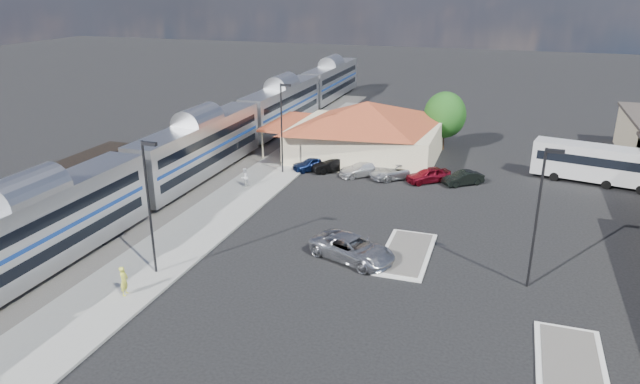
% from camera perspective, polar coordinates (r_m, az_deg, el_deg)
% --- Properties ---
extents(ground, '(280.00, 280.00, 0.00)m').
position_cam_1_polar(ground, '(39.64, 2.37, -6.67)').
color(ground, black).
rests_on(ground, ground).
extents(railbed, '(16.00, 100.00, 0.12)m').
position_cam_1_polar(railbed, '(55.00, -16.64, 0.38)').
color(railbed, '#4C4944').
rests_on(railbed, ground).
extents(platform, '(5.50, 92.00, 0.18)m').
position_cam_1_polar(platform, '(48.87, -9.24, -1.46)').
color(platform, gray).
rests_on(platform, ground).
extents(passenger_train, '(3.00, 104.00, 5.55)m').
position_cam_1_polar(passenger_train, '(56.08, -11.88, 4.20)').
color(passenger_train, silver).
rests_on(passenger_train, ground).
extents(freight_cars, '(2.80, 46.00, 4.00)m').
position_cam_1_polar(freight_cars, '(51.65, -23.49, 0.44)').
color(freight_cars, black).
rests_on(freight_cars, ground).
extents(station_depot, '(18.35, 12.24, 6.20)m').
position_cam_1_polar(station_depot, '(61.54, 4.61, 6.23)').
color(station_depot, '#BDAF8A').
rests_on(station_depot, ground).
extents(traffic_island_south, '(3.30, 7.50, 0.21)m').
position_cam_1_polar(traffic_island_south, '(40.57, 8.63, -6.07)').
color(traffic_island_south, silver).
rests_on(traffic_island_south, ground).
extents(traffic_island_north, '(3.30, 7.50, 0.21)m').
position_cam_1_polar(traffic_island_north, '(31.81, 23.82, -15.79)').
color(traffic_island_north, silver).
rests_on(traffic_island_north, ground).
extents(lamp_plat_s, '(1.08, 0.25, 9.00)m').
position_cam_1_polar(lamp_plat_s, '(36.96, -16.70, -0.56)').
color(lamp_plat_s, black).
rests_on(lamp_plat_s, ground).
extents(lamp_plat_n, '(1.08, 0.25, 9.00)m').
position_cam_1_polar(lamp_plat_n, '(55.53, -3.78, 7.06)').
color(lamp_plat_n, black).
rests_on(lamp_plat_n, ground).
extents(lamp_lot, '(1.08, 0.25, 9.00)m').
position_cam_1_polar(lamp_lot, '(36.34, 21.13, -1.45)').
color(lamp_lot, black).
rests_on(lamp_lot, ground).
extents(tree_depot, '(4.71, 4.71, 6.63)m').
position_cam_1_polar(tree_depot, '(65.85, 12.38, 7.55)').
color(tree_depot, '#382314').
rests_on(tree_depot, ground).
extents(suv, '(6.70, 4.82, 1.70)m').
position_cam_1_polar(suv, '(39.16, 3.27, -5.66)').
color(suv, '#ACADB4').
rests_on(suv, ground).
extents(coach_bus, '(11.63, 4.75, 3.65)m').
position_cam_1_polar(coach_bus, '(59.47, 25.98, 2.69)').
color(coach_bus, white).
rests_on(coach_bus, ground).
extents(person_a, '(0.57, 0.75, 1.87)m').
position_cam_1_polar(person_a, '(36.50, -19.02, -8.39)').
color(person_a, '#CED041').
rests_on(person_a, platform).
extents(person_b, '(0.83, 0.97, 1.73)m').
position_cam_1_polar(person_b, '(53.05, -7.55, 1.47)').
color(person_b, silver).
rests_on(person_b, platform).
extents(parked_car_a, '(4.28, 3.97, 1.42)m').
position_cam_1_polar(parked_car_a, '(57.73, -0.71, 2.86)').
color(parked_car_a, '#0C1940').
rests_on(parked_car_a, ground).
extents(parked_car_b, '(4.45, 4.02, 1.47)m').
position_cam_1_polar(parked_car_b, '(57.39, 1.31, 2.77)').
color(parked_car_b, black).
rests_on(parked_car_b, ground).
extents(parked_car_c, '(5.10, 4.71, 1.44)m').
position_cam_1_polar(parked_car_c, '(56.30, 4.33, 2.35)').
color(parked_car_c, silver).
rests_on(parked_car_c, ground).
extents(parked_car_d, '(5.76, 5.36, 1.50)m').
position_cam_1_polar(parked_car_d, '(55.92, 7.59, 2.14)').
color(parked_car_d, '#9A9EA3').
rests_on(parked_car_d, ground).
extents(parked_car_e, '(4.49, 4.03, 1.48)m').
position_cam_1_polar(parked_car_e, '(55.18, 10.78, 1.69)').
color(parked_car_e, maroon).
rests_on(parked_car_e, ground).
extents(parked_car_f, '(3.94, 3.53, 1.30)m').
position_cam_1_polar(parked_car_f, '(55.20, 14.10, 1.34)').
color(parked_car_f, black).
rests_on(parked_car_f, ground).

